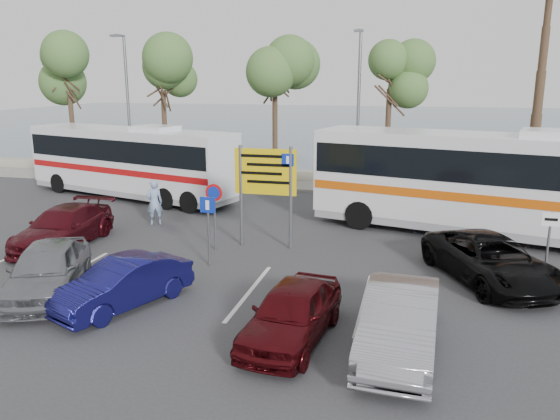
% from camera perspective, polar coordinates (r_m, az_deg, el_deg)
% --- Properties ---
extents(ground, '(120.00, 120.00, 0.00)m').
position_cam_1_polar(ground, '(16.95, -7.71, -6.69)').
color(ground, '#313133').
rests_on(ground, ground).
extents(kerb_strip, '(44.00, 2.40, 0.15)m').
position_cam_1_polar(kerb_strip, '(29.91, 2.27, 2.48)').
color(kerb_strip, gray).
rests_on(kerb_strip, ground).
extents(seawall, '(48.00, 0.80, 0.60)m').
position_cam_1_polar(seawall, '(31.79, 3.03, 3.56)').
color(seawall, gray).
rests_on(seawall, ground).
extents(sea, '(140.00, 140.00, 0.00)m').
position_cam_1_polar(sea, '(75.18, 9.69, 8.99)').
color(sea, '#455D6F').
rests_on(sea, ground).
extents(tree_far_left, '(3.20, 3.20, 7.60)m').
position_cam_1_polar(tree_far_left, '(35.03, -21.33, 13.52)').
color(tree_far_left, '#382619').
rests_on(tree_far_left, kerb_strip).
extents(tree_left, '(3.20, 3.20, 7.20)m').
position_cam_1_polar(tree_left, '(31.97, -12.21, 13.61)').
color(tree_left, '#382619').
rests_on(tree_left, kerb_strip).
extents(tree_mid, '(3.20, 3.20, 8.00)m').
position_cam_1_polar(tree_mid, '(29.70, -0.54, 15.18)').
color(tree_mid, '#382619').
rests_on(tree_mid, kerb_strip).
extents(tree_right, '(3.20, 3.20, 7.40)m').
position_cam_1_polar(tree_right, '(28.75, 11.46, 14.00)').
color(tree_right, '#382619').
rests_on(tree_right, kerb_strip).
extents(street_lamp_left, '(0.45, 1.15, 8.01)m').
position_cam_1_polar(street_lamp_left, '(32.50, -15.69, 10.93)').
color(street_lamp_left, slate).
rests_on(street_lamp_left, kerb_strip).
extents(street_lamp_right, '(0.45, 1.15, 8.01)m').
position_cam_1_polar(street_lamp_right, '(28.42, 8.19, 10.97)').
color(street_lamp_right, slate).
rests_on(street_lamp_right, kerb_strip).
extents(direction_sign, '(2.20, 0.12, 3.60)m').
position_cam_1_polar(direction_sign, '(18.92, -1.52, 3.20)').
color(direction_sign, slate).
rests_on(direction_sign, ground).
extents(sign_no_stop, '(0.60, 0.08, 2.35)m').
position_cam_1_polar(sign_no_stop, '(18.84, -6.87, 0.41)').
color(sign_no_stop, slate).
rests_on(sign_no_stop, ground).
extents(sign_parking, '(0.50, 0.07, 2.25)m').
position_cam_1_polar(sign_parking, '(17.28, -7.51, -1.18)').
color(sign_parking, slate).
rests_on(sign_parking, ground).
extents(sign_taxi, '(0.50, 0.07, 2.20)m').
position_cam_1_polar(sign_taxi, '(17.21, 26.27, -2.74)').
color(sign_taxi, slate).
rests_on(sign_taxi, ground).
extents(lane_markings, '(12.02, 4.20, 0.01)m').
position_cam_1_polar(lane_markings, '(16.55, -12.71, -7.41)').
color(lane_markings, silver).
rests_on(lane_markings, ground).
extents(coach_bus_left, '(11.94, 5.66, 3.65)m').
position_cam_1_polar(coach_bus_left, '(28.22, -15.35, 4.67)').
color(coach_bus_left, silver).
rests_on(coach_bus_left, ground).
extents(coach_bus_right, '(13.44, 5.86, 4.10)m').
position_cam_1_polar(coach_bus_right, '(21.74, 21.11, 2.24)').
color(coach_bus_right, silver).
rests_on(coach_bus_right, ground).
extents(car_silver_a, '(3.26, 4.69, 1.48)m').
position_cam_1_polar(car_silver_a, '(16.32, -23.15, -5.76)').
color(car_silver_a, slate).
rests_on(car_silver_a, ground).
extents(car_blue, '(2.73, 4.06, 1.26)m').
position_cam_1_polar(car_blue, '(14.92, -16.10, -7.41)').
color(car_blue, '#11104F').
rests_on(car_blue, ground).
extents(car_maroon, '(2.20, 4.86, 1.38)m').
position_cam_1_polar(car_maroon, '(20.85, -21.70, -1.69)').
color(car_maroon, '#460B13').
rests_on(car_maroon, ground).
extents(car_red, '(2.02, 4.06, 1.33)m').
position_cam_1_polar(car_red, '(12.62, 1.26, -10.66)').
color(car_red, '#43090D').
rests_on(car_red, ground).
extents(suv_black, '(4.19, 5.41, 1.36)m').
position_cam_1_polar(suv_black, '(17.16, 21.09, -4.85)').
color(suv_black, black).
rests_on(suv_black, ground).
extents(car_silver_b, '(1.72, 4.45, 1.45)m').
position_cam_1_polar(car_silver_b, '(12.33, 12.41, -11.30)').
color(car_silver_b, gray).
rests_on(car_silver_b, ground).
extents(pedestrian_near, '(0.80, 0.75, 1.84)m').
position_cam_1_polar(pedestrian_near, '(22.77, -13.00, 0.77)').
color(pedestrian_near, '#7F96B9').
rests_on(pedestrian_near, ground).
extents(pedestrian_far, '(0.68, 0.85, 1.70)m').
position_cam_1_polar(pedestrian_far, '(21.79, 14.46, -0.08)').
color(pedestrian_far, '#373F53').
rests_on(pedestrian_far, ground).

